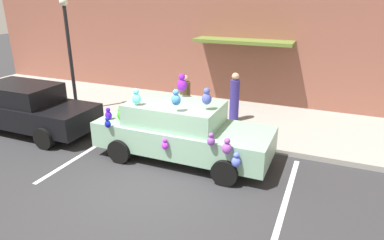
# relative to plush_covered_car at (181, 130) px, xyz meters

# --- Properties ---
(ground_plane) EXTENTS (60.00, 60.00, 0.00)m
(ground_plane) POSITION_rel_plush_covered_car_xyz_m (-0.10, -1.77, -0.81)
(ground_plane) COLOR #2D2D30
(sidewalk) EXTENTS (24.00, 4.00, 0.15)m
(sidewalk) POSITION_rel_plush_covered_car_xyz_m (-0.10, 3.23, -0.73)
(sidewalk) COLOR gray
(sidewalk) RESTS_ON ground
(storefront_building) EXTENTS (24.00, 1.25, 6.40)m
(storefront_building) POSITION_rel_plush_covered_car_xyz_m (-0.09, 5.37, 2.39)
(storefront_building) COLOR brown
(storefront_building) RESTS_ON ground
(parking_stripe_front) EXTENTS (0.12, 3.60, 0.01)m
(parking_stripe_front) POSITION_rel_plush_covered_car_xyz_m (2.93, -0.77, -0.80)
(parking_stripe_front) COLOR silver
(parking_stripe_front) RESTS_ON ground
(parking_stripe_rear) EXTENTS (0.12, 3.60, 0.01)m
(parking_stripe_rear) POSITION_rel_plush_covered_car_xyz_m (-2.61, -0.77, -0.80)
(parking_stripe_rear) COLOR silver
(parking_stripe_rear) RESTS_ON ground
(plush_covered_car) EXTENTS (4.64, 1.99, 2.19)m
(plush_covered_car) POSITION_rel_plush_covered_car_xyz_m (0.00, 0.00, 0.00)
(plush_covered_car) COLOR #87B497
(plush_covered_car) RESTS_ON ground
(parked_sedan_behind) EXTENTS (4.48, 1.88, 1.54)m
(parked_sedan_behind) POSITION_rel_plush_covered_car_xyz_m (-5.27, -0.15, -0.02)
(parked_sedan_behind) COLOR black
(parked_sedan_behind) RESTS_ON ground
(teddy_bear_on_sidewalk) EXTENTS (0.37, 0.31, 0.70)m
(teddy_bear_on_sidewalk) POSITION_rel_plush_covered_car_xyz_m (-0.83, 1.85, -0.33)
(teddy_bear_on_sidewalk) COLOR #9E723D
(teddy_bear_on_sidewalk) RESTS_ON sidewalk
(street_lamp_post) EXTENTS (0.28, 0.28, 3.92)m
(street_lamp_post) POSITION_rel_plush_covered_car_xyz_m (-5.00, 1.73, 1.74)
(street_lamp_post) COLOR black
(street_lamp_post) RESTS_ON sidewalk
(pedestrian_near_shopfront) EXTENTS (0.31, 0.31, 1.64)m
(pedestrian_near_shopfront) POSITION_rel_plush_covered_car_xyz_m (0.60, 2.94, 0.12)
(pedestrian_near_shopfront) COLOR navy
(pedestrian_near_shopfront) RESTS_ON sidewalk
(pedestrian_walking_past) EXTENTS (0.33, 0.33, 1.72)m
(pedestrian_walking_past) POSITION_rel_plush_covered_car_xyz_m (-0.63, 1.71, 0.15)
(pedestrian_walking_past) COLOR brown
(pedestrian_walking_past) RESTS_ON sidewalk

